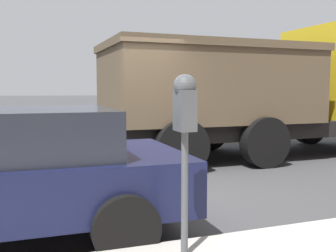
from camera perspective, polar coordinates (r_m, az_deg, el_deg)
name	(u,v)px	position (r m, az deg, el deg)	size (l,w,h in m)	color
ground_plane	(136,197)	(5.94, -4.73, -10.21)	(220.00, 220.00, 0.00)	#424244
parking_meter	(185,118)	(3.24, 2.45, 1.13)	(0.21, 0.19, 1.53)	#4C5156
dump_truck	(265,88)	(9.72, 13.90, 5.33)	(2.95, 7.44, 3.17)	black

